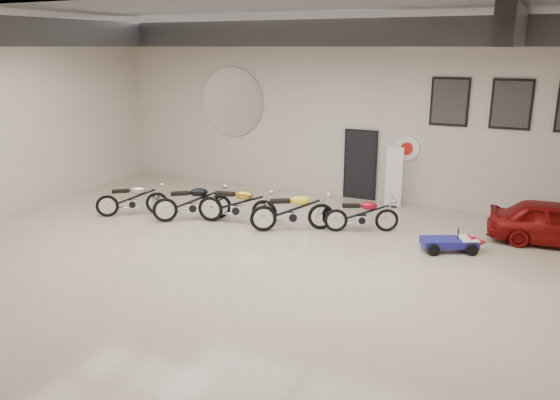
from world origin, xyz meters
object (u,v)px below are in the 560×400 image
at_px(go_kart, 455,239).
at_px(vintage_car, 558,223).
at_px(motorcycle_gold, 237,203).
at_px(motorcycle_yellow, 292,210).
at_px(motorcycle_red, 362,214).
at_px(banner_stand, 394,177).
at_px(motorcycle_black, 192,201).
at_px(motorcycle_silver, 132,198).

height_order(go_kart, vintage_car, vintage_car).
xyz_separation_m(motorcycle_gold, motorcycle_yellow, (1.58, 0.10, -0.00)).
bearing_deg(motorcycle_red, motorcycle_yellow, 176.39).
bearing_deg(banner_stand, vintage_car, -17.17).
xyz_separation_m(motorcycle_black, go_kart, (6.83, 0.64, -0.26)).
relative_size(go_kart, vintage_car, 0.49).
bearing_deg(motorcycle_silver, motorcycle_gold, -27.17).
distance_m(motorcycle_red, go_kart, 2.42).
distance_m(motorcycle_silver, motorcycle_black, 1.82).
bearing_deg(motorcycle_red, motorcycle_black, 167.61).
bearing_deg(go_kart, motorcycle_black, 159.45).
xyz_separation_m(banner_stand, motorcycle_silver, (-6.41, -3.97, -0.41)).
relative_size(motorcycle_black, motorcycle_yellow, 0.98).
xyz_separation_m(motorcycle_red, go_kart, (2.37, -0.40, -0.20)).
distance_m(motorcycle_silver, motorcycle_red, 6.39).
xyz_separation_m(go_kart, vintage_car, (2.13, 1.49, 0.25)).
xyz_separation_m(motorcycle_silver, motorcycle_gold, (3.02, 0.62, 0.06)).
height_order(banner_stand, go_kart, banner_stand).
distance_m(motorcycle_gold, motorcycle_red, 3.31).
bearing_deg(vintage_car, go_kart, 120.12).
xyz_separation_m(motorcycle_black, motorcycle_yellow, (2.81, 0.38, 0.01)).
relative_size(banner_stand, motorcycle_yellow, 0.85).
height_order(motorcycle_gold, go_kart, motorcycle_gold).
bearing_deg(motorcycle_gold, motorcycle_silver, 179.35).
height_order(banner_stand, motorcycle_black, banner_stand).
xyz_separation_m(banner_stand, go_kart, (2.20, -2.99, -0.63)).
distance_m(motorcycle_gold, vintage_car, 7.94).
relative_size(motorcycle_yellow, vintage_car, 0.68).
bearing_deg(vintage_car, motorcycle_silver, 98.08).
xyz_separation_m(banner_stand, motorcycle_yellow, (-1.81, -3.25, -0.35)).
relative_size(motorcycle_silver, go_kart, 1.25).
height_order(motorcycle_red, go_kart, motorcycle_red).
relative_size(banner_stand, motorcycle_silver, 0.94).
bearing_deg(go_kart, motorcycle_gold, 157.74).
distance_m(banner_stand, go_kart, 3.77).
height_order(motorcycle_yellow, vintage_car, motorcycle_yellow).
bearing_deg(motorcycle_yellow, motorcycle_red, -9.85).
height_order(motorcycle_gold, motorcycle_yellow, motorcycle_gold).
distance_m(motorcycle_silver, go_kart, 8.67).
bearing_deg(motorcycle_yellow, motorcycle_silver, 157.05).
height_order(motorcycle_silver, motorcycle_black, motorcycle_black).
bearing_deg(motorcycle_black, motorcycle_gold, -25.64).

